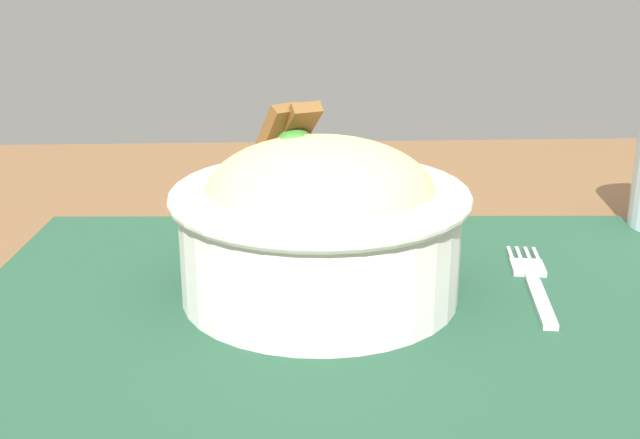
% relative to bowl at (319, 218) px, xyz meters
% --- Properties ---
extents(table, '(1.30, 0.95, 0.74)m').
position_rel_bowl_xyz_m(table, '(-0.01, -0.01, -0.12)').
color(table, brown).
rests_on(table, ground_plane).
extents(placemat, '(0.49, 0.37, 0.00)m').
position_rel_bowl_xyz_m(placemat, '(0.02, -0.01, -0.05)').
color(placemat, '#1E422D').
rests_on(placemat, table).
extents(bowl, '(0.20, 0.20, 0.12)m').
position_rel_bowl_xyz_m(bowl, '(0.00, 0.00, 0.00)').
color(bowl, silver).
rests_on(bowl, placemat).
extents(fork, '(0.03, 0.13, 0.00)m').
position_rel_bowl_xyz_m(fork, '(0.14, 0.01, -0.05)').
color(fork, silver).
rests_on(fork, placemat).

